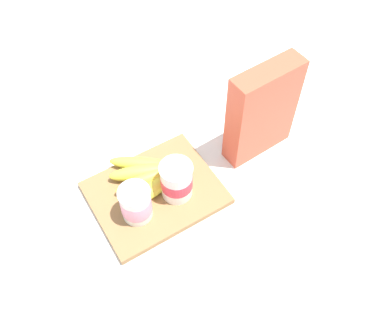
% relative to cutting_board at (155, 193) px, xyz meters
% --- Properties ---
extents(ground_plane, '(2.40, 2.40, 0.00)m').
position_rel_cutting_board_xyz_m(ground_plane, '(0.00, 0.00, -0.01)').
color(ground_plane, silver).
extents(cutting_board, '(0.29, 0.24, 0.02)m').
position_rel_cutting_board_xyz_m(cutting_board, '(0.00, 0.00, 0.00)').
color(cutting_board, olive).
rests_on(cutting_board, ground_plane).
extents(cereal_box, '(0.18, 0.07, 0.26)m').
position_rel_cutting_board_xyz_m(cereal_box, '(-0.29, 0.01, 0.12)').
color(cereal_box, '#D85138').
rests_on(cereal_box, ground_plane).
extents(yogurt_cup_front, '(0.08, 0.08, 0.10)m').
position_rel_cutting_board_xyz_m(yogurt_cup_front, '(-0.04, 0.03, 0.06)').
color(yogurt_cup_front, white).
rests_on(yogurt_cup_front, cutting_board).
extents(yogurt_cup_back, '(0.07, 0.07, 0.09)m').
position_rel_cutting_board_xyz_m(yogurt_cup_back, '(0.06, 0.03, 0.05)').
color(yogurt_cup_back, white).
rests_on(yogurt_cup_back, cutting_board).
extents(banana_bunch, '(0.18, 0.17, 0.04)m').
position_rel_cutting_board_xyz_m(banana_bunch, '(-0.00, -0.04, 0.03)').
color(banana_bunch, yellow).
rests_on(banana_bunch, cutting_board).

